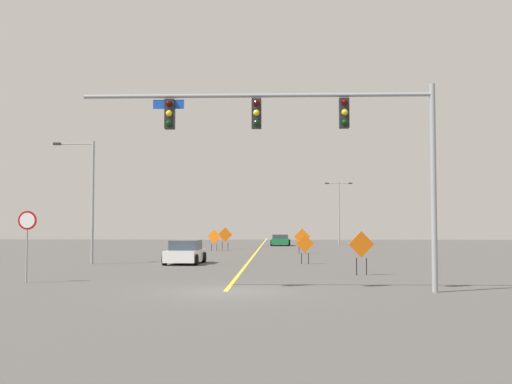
# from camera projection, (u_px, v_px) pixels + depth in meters

# --- Properties ---
(ground) EXTENTS (151.02, 151.02, 0.00)m
(ground) POSITION_uv_depth(u_px,v_px,m) (225.00, 291.00, 21.76)
(ground) COLOR #4C4947
(road_centre_stripe) EXTENTS (0.16, 83.90, 0.01)m
(road_centre_stripe) POSITION_uv_depth(u_px,v_px,m) (260.00, 247.00, 63.63)
(road_centre_stripe) COLOR yellow
(road_centre_stripe) RESTS_ON ground
(traffic_signal_assembly) EXTENTS (12.39, 0.44, 7.24)m
(traffic_signal_assembly) POSITION_uv_depth(u_px,v_px,m) (307.00, 131.00, 21.93)
(traffic_signal_assembly) COLOR gray
(traffic_signal_assembly) RESTS_ON ground
(stop_sign) EXTENTS (0.76, 0.07, 2.87)m
(stop_sign) POSITION_uv_depth(u_px,v_px,m) (27.00, 232.00, 25.11)
(stop_sign) COLOR gray
(stop_sign) RESTS_ON ground
(street_lamp_far_right) EXTENTS (2.49, 0.24, 7.28)m
(street_lamp_far_right) POSITION_uv_depth(u_px,v_px,m) (89.00, 194.00, 37.08)
(street_lamp_far_right) COLOR gray
(street_lamp_far_right) RESTS_ON ground
(street_lamp_mid_left) EXTENTS (3.19, 0.24, 7.31)m
(street_lamp_mid_left) POSITION_uv_depth(u_px,v_px,m) (339.00, 207.00, 73.20)
(street_lamp_mid_left) COLOR gray
(street_lamp_mid_left) RESTS_ON ground
(construction_sign_left_lane) EXTENTS (1.23, 0.33, 1.90)m
(construction_sign_left_lane) POSITION_uv_depth(u_px,v_px,m) (214.00, 237.00, 55.73)
(construction_sign_left_lane) COLOR orange
(construction_sign_left_lane) RESTS_ON ground
(construction_sign_right_lane) EXTENTS (1.08, 0.15, 1.74)m
(construction_sign_right_lane) POSITION_uv_depth(u_px,v_px,m) (305.00, 245.00, 36.98)
(construction_sign_right_lane) COLOR orange
(construction_sign_right_lane) RESTS_ON ground
(construction_sign_right_shoulder) EXTENTS (1.36, 0.19, 2.07)m
(construction_sign_right_shoulder) POSITION_uv_depth(u_px,v_px,m) (225.00, 236.00, 58.39)
(construction_sign_right_shoulder) COLOR orange
(construction_sign_right_shoulder) RESTS_ON ground
(construction_sign_median_far) EXTENTS (1.20, 0.31, 2.04)m
(construction_sign_median_far) POSITION_uv_depth(u_px,v_px,m) (361.00, 247.00, 28.79)
(construction_sign_median_far) COLOR orange
(construction_sign_median_far) RESTS_ON ground
(construction_sign_median_near) EXTENTS (1.33, 0.06, 2.01)m
(construction_sign_median_near) POSITION_uv_depth(u_px,v_px,m) (302.00, 238.00, 50.68)
(construction_sign_median_near) COLOR orange
(construction_sign_median_near) RESTS_ON ground
(car_green_approaching) EXTENTS (2.23, 4.02, 1.23)m
(car_green_approaching) POSITION_uv_depth(u_px,v_px,m) (281.00, 240.00, 69.42)
(car_green_approaching) COLOR #196B38
(car_green_approaching) RESTS_ON ground
(car_white_distant) EXTENTS (2.18, 4.08, 1.40)m
(car_white_distant) POSITION_uv_depth(u_px,v_px,m) (185.00, 253.00, 37.16)
(car_white_distant) COLOR white
(car_white_distant) RESTS_ON ground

